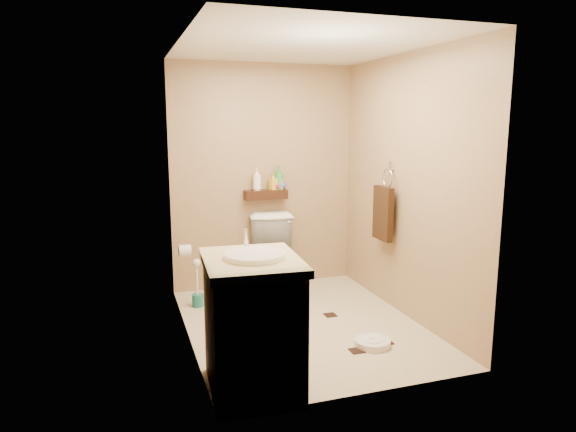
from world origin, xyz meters
name	(u,v)px	position (x,y,z in m)	size (l,w,h in m)	color
ground	(303,325)	(0.00, 0.00, 0.00)	(2.50, 2.50, 0.00)	#C6BA91
wall_back	(264,177)	(0.00, 1.25, 1.20)	(2.00, 0.04, 2.40)	#9E7A5A
wall_front	(372,217)	(0.00, -1.25, 1.20)	(2.00, 0.04, 2.40)	#9E7A5A
wall_left	(185,197)	(-1.00, 0.00, 1.20)	(0.04, 2.50, 2.40)	#9E7A5A
wall_right	(406,187)	(1.00, 0.00, 1.20)	(0.04, 2.50, 2.40)	#9E7A5A
ceiling	(304,45)	(0.00, 0.00, 2.40)	(2.00, 2.50, 0.02)	silver
wall_shelf	(266,195)	(0.00, 1.17, 1.02)	(0.46, 0.14, 0.10)	#391F0F
floor_accents	(309,326)	(0.04, -0.05, 0.00)	(1.14, 1.27, 0.01)	black
toilet	(276,257)	(0.01, 0.83, 0.41)	(0.46, 0.81, 0.82)	white
vanity	(253,323)	(-0.70, -0.95, 0.47)	(0.67, 0.79, 1.06)	brown
bathroom_scale	(372,342)	(0.39, -0.60, 0.03)	(0.38, 0.38, 0.06)	white
toilet_brush	(197,290)	(-0.82, 0.76, 0.17)	(0.11, 0.11, 0.48)	#1A6B67
towel_ring	(383,211)	(0.91, 0.25, 0.95)	(0.12, 0.30, 0.76)	silver
toilet_paper	(185,251)	(-0.94, 0.65, 0.60)	(0.12, 0.11, 0.12)	white
bottle_a	(257,179)	(-0.10, 1.17, 1.19)	(0.09, 0.09, 0.24)	white
bottle_b	(273,181)	(0.09, 1.17, 1.16)	(0.08, 0.08, 0.18)	gold
bottle_c	(276,184)	(0.12, 1.17, 1.13)	(0.10, 0.10, 0.13)	red
bottle_d	(279,178)	(0.15, 1.17, 1.20)	(0.10, 0.10, 0.25)	green
bottle_e	(280,182)	(0.16, 1.17, 1.15)	(0.07, 0.08, 0.17)	#D99248
bottle_f	(281,183)	(0.18, 1.17, 1.14)	(0.10, 0.10, 0.13)	#4950B8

